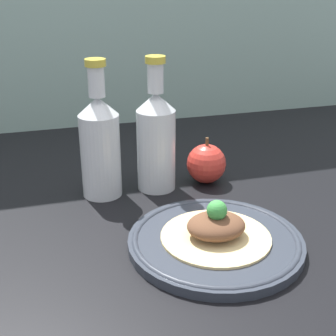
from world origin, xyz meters
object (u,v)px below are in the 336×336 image
Objects in this scene: plate at (215,241)px; cider_bottle_right at (156,138)px; cider_bottle_left at (100,144)px; plated_food at (216,228)px; apple at (206,164)px.

cider_bottle_right is (-2.96, 22.36, 8.90)cm from plate.
cider_bottle_left and cider_bottle_right have the same top height.
plated_food is at bearing -82.46° from cider_bottle_right.
plate is 1.06× the size of cider_bottle_right.
cider_bottle_right is 11.47cm from apple.
cider_bottle_right is at bearing 97.54° from plate.
apple is (6.80, 22.19, 2.87)cm from plate.
cider_bottle_left is (-13.21, 22.36, 8.90)cm from plate.
cider_bottle_left is at bearing 120.59° from plated_food.
apple is at bearing 72.97° from plate.
plated_food is 26.82cm from cider_bottle_left.
plate is 2.19cm from plated_food.
cider_bottle_left is at bearing 179.53° from apple.
cider_bottle_left is at bearing 120.59° from plate.
cider_bottle_right is at bearing 179.03° from apple.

